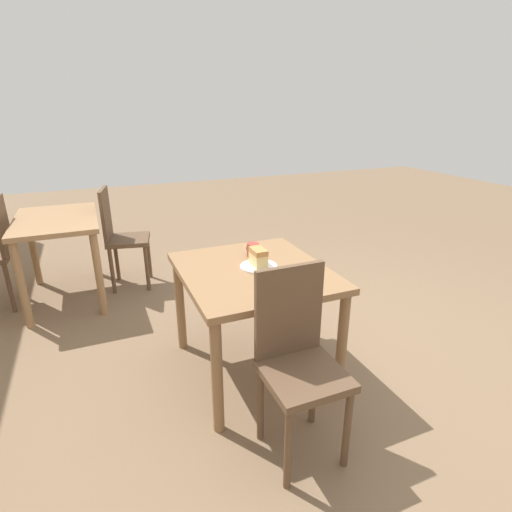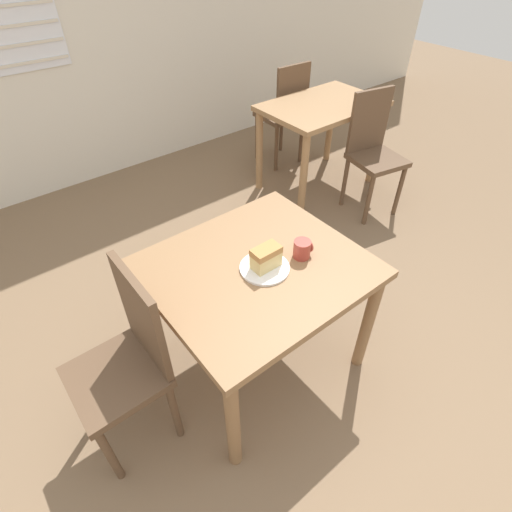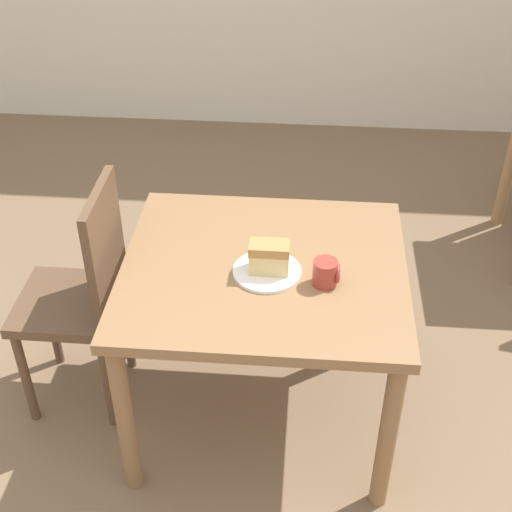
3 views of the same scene
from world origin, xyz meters
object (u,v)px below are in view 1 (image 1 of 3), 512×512
chair_near_window (298,358)px  plate (259,266)px  cake_slice (258,257)px  chair_far_corner (120,235)px  coffee_mug (253,250)px  dining_table_near (253,284)px  dining_table_far (58,232)px

chair_near_window → plate: 0.70m
plate → cake_slice: size_ratio=1.73×
chair_far_corner → plate: bearing=-146.0°
coffee_mug → dining_table_near: bearing=158.7°
coffee_mug → plate: bearing=168.1°
chair_far_corner → dining_table_near: bearing=-147.3°
dining_table_near → cake_slice: bearing=-63.9°
chair_near_window → coffee_mug: (0.86, -0.12, 0.24)m
chair_far_corner → chair_near_window: bearing=-153.9°
coffee_mug → chair_far_corner: bearing=26.2°
dining_table_near → cake_slice: 0.17m
chair_far_corner → coffee_mug: size_ratio=10.71×
chair_near_window → cake_slice: bearing=83.1°
dining_table_far → coffee_mug: coffee_mug is taller
chair_near_window → dining_table_near: bearing=86.3°
dining_table_near → chair_far_corner: bearing=21.0°
dining_table_near → dining_table_far: 1.97m
chair_near_window → coffee_mug: size_ratio=10.71×
chair_near_window → chair_far_corner: size_ratio=1.00×
dining_table_near → chair_far_corner: chair_far_corner is taller
dining_table_near → chair_far_corner: (1.67, 0.64, -0.10)m
dining_table_far → chair_near_window: bearing=-153.9°
cake_slice → coffee_mug: 0.19m
chair_near_window → chair_far_corner: 2.40m
plate → chair_near_window: bearing=173.1°
coffee_mug → dining_table_far: bearing=41.3°
chair_far_corner → plate: chair_far_corner is taller
chair_far_corner → cake_slice: 1.81m
dining_table_near → plate: size_ratio=4.20×
chair_near_window → plate: bearing=83.1°
chair_far_corner → plate: (-1.66, -0.68, 0.20)m
chair_near_window → chair_far_corner: bearing=104.5°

